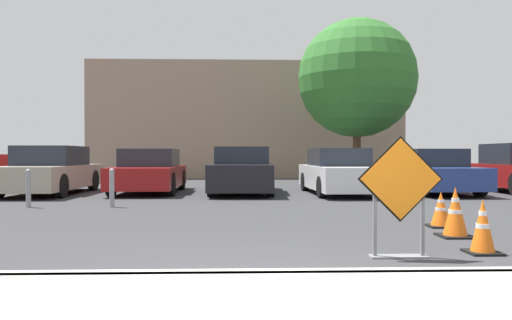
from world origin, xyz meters
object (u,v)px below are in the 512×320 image
object	(u,v)px
bollard_second	(28,187)
traffic_cone_second	(455,212)
parked_car_second	(150,172)
bollard_nearest	(112,187)
traffic_cone_nearest	(483,227)
traffic_cone_third	(441,210)
parked_car_fourth	(339,173)
parked_car_nearest	(51,172)
road_closed_sign	(400,191)
parked_car_third	(243,172)
parked_car_fifth	(432,173)

from	to	relation	value
bollard_second	traffic_cone_second	bearing A→B (deg)	-28.45
parked_car_second	bollard_nearest	distance (m)	4.39
parked_car_second	traffic_cone_nearest	bearing A→B (deg)	120.27
parked_car_second	bollard_second	size ratio (longest dim) A/B	5.01
traffic_cone_second	traffic_cone_third	bearing A→B (deg)	78.89
traffic_cone_second	parked_car_fourth	distance (m)	7.99
bollard_second	bollard_nearest	bearing A→B (deg)	-0.00
traffic_cone_nearest	parked_car_nearest	bearing A→B (deg)	132.67
parked_car_nearest	road_closed_sign	bearing A→B (deg)	128.85
traffic_cone_second	parked_car_third	bearing A→B (deg)	109.93
parked_car_third	traffic_cone_third	bearing A→B (deg)	115.82
parked_car_nearest	parked_car_second	xyz separation A→B (m)	(2.94, 0.42, -0.03)
parked_car_third	bollard_nearest	xyz separation A→B (m)	(-3.01, -4.13, -0.20)
traffic_cone_nearest	traffic_cone_second	size ratio (longest dim) A/B	0.91
traffic_cone_third	bollard_second	size ratio (longest dim) A/B	0.67
parked_car_fifth	bollard_nearest	world-z (taller)	parked_car_fifth
traffic_cone_third	bollard_second	bearing A→B (deg)	157.93
road_closed_sign	parked_car_nearest	size ratio (longest dim) A/B	0.30
traffic_cone_nearest	parked_car_nearest	xyz separation A→B (m)	(-8.74, 9.48, 0.35)
parked_car_nearest	bollard_nearest	world-z (taller)	parked_car_nearest
parked_car_nearest	traffic_cone_second	bearing A→B (deg)	137.84
parked_car_nearest	parked_car_fourth	xyz separation A→B (m)	(8.81, -0.29, -0.04)
parked_car_third	parked_car_nearest	bearing A→B (deg)	3.71
bollard_second	parked_car_fifth	bearing A→B (deg)	19.47
parked_car_fifth	bollard_second	size ratio (longest dim) A/B	4.86
traffic_cone_nearest	parked_car_fourth	distance (m)	9.19
traffic_cone_second	bollard_nearest	bearing A→B (deg)	144.63
parked_car_nearest	parked_car_fifth	world-z (taller)	parked_car_nearest
traffic_cone_third	parked_car_second	bearing A→B (deg)	128.84
parked_car_nearest	parked_car_fifth	xyz separation A→B (m)	(11.74, -0.16, -0.03)
traffic_cone_nearest	parked_car_fifth	distance (m)	9.79
road_closed_sign	parked_car_fifth	world-z (taller)	road_closed_sign
parked_car_nearest	traffic_cone_third	bearing A→B (deg)	142.11
road_closed_sign	parked_car_nearest	distance (m)	12.36
road_closed_sign	parked_car_second	bearing A→B (deg)	114.92
road_closed_sign	traffic_cone_second	xyz separation A→B (m)	(1.29, 1.44, -0.42)
bollard_second	traffic_cone_third	bearing A→B (deg)	-22.07
traffic_cone_second	parked_car_second	xyz separation A→B (m)	(-5.99, 8.69, 0.29)
traffic_cone_second	parked_car_fifth	world-z (taller)	parked_car_fifth
traffic_cone_third	parked_car_fifth	world-z (taller)	parked_car_fifth
parked_car_second	bollard_second	bearing A→B (deg)	65.97
bollard_nearest	parked_car_fifth	bearing A→B (deg)	23.19
parked_car_second	bollard_nearest	xyz separation A→B (m)	(-0.07, -4.39, -0.18)
parked_car_fourth	bollard_nearest	bearing A→B (deg)	29.76
bollard_nearest	traffic_cone_third	bearing A→B (deg)	-27.80
parked_car_second	bollard_nearest	world-z (taller)	parked_car_second
traffic_cone_second	bollard_second	world-z (taller)	bollard_second
traffic_cone_third	parked_car_second	size ratio (longest dim) A/B	0.13
traffic_cone_nearest	traffic_cone_second	xyz separation A→B (m)	(0.19, 1.21, 0.03)
traffic_cone_second	traffic_cone_third	size ratio (longest dim) A/B	1.26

